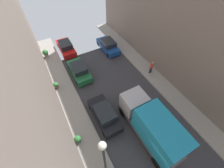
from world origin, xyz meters
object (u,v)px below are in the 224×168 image
potted_plant_1 (46,53)px  potted_plant_5 (56,85)px  parked_car_left_3 (79,71)px  lamp_post (104,156)px  parked_car_right_2 (108,46)px  parked_car_left_4 (66,47)px  parked_car_left_2 (105,115)px  potted_plant_3 (78,139)px  delivery_truck (152,126)px  pedestrian (152,67)px

potted_plant_1 → potted_plant_5: (-0.25, -6.15, -0.13)m
parked_car_left_3 → lamp_post: bearing=-100.1°
parked_car_right_2 → parked_car_left_4: bearing=155.3°
parked_car_left_2 → potted_plant_3: 3.15m
delivery_truck → potted_plant_5: 10.90m
lamp_post → pedestrian: bearing=34.7°
potted_plant_3 → potted_plant_5: potted_plant_3 is taller
lamp_post → parked_car_left_2: bearing=64.2°
parked_car_left_2 → parked_car_right_2: same height
parked_car_left_3 → parked_car_right_2: (5.40, 2.80, 0.00)m
parked_car_left_4 → potted_plant_1: size_ratio=3.93×
parked_car_left_3 → potted_plant_3: size_ratio=5.07×
parked_car_right_2 → lamp_post: bearing=-118.5°
parked_car_left_3 → delivery_truck: delivery_truck is taller
parked_car_right_2 → pedestrian: 7.17m
potted_plant_1 → parked_car_left_3: bearing=-62.2°
parked_car_left_4 → potted_plant_3: size_ratio=5.07×
parked_car_left_3 → potted_plant_1: 6.02m
parked_car_left_2 → potted_plant_3: parked_car_left_2 is taller
potted_plant_5 → lamp_post: bearing=-83.3°
parked_car_left_4 → pedestrian: 12.06m
parked_car_left_2 → potted_plant_3: (-3.02, -0.91, -0.11)m
pedestrian → parked_car_left_4: bearing=129.8°
potted_plant_1 → potted_plant_3: bearing=-90.9°
pedestrian → potted_plant_1: 14.04m
pedestrian → potted_plant_3: bearing=-161.3°
parked_car_right_2 → potted_plant_5: (-8.46, -3.63, -0.11)m
parked_car_left_2 → potted_plant_3: size_ratio=5.07×
parked_car_right_2 → delivery_truck: delivery_truck is taller
delivery_truck → lamp_post: size_ratio=1.13×
potted_plant_5 → lamp_post: 10.43m
parked_car_left_2 → parked_car_left_4: same height
parked_car_left_4 → delivery_truck: bearing=-80.0°
potted_plant_3 → potted_plant_1: bearing=89.1°
potted_plant_3 → pedestrian: bearing=18.7°
potted_plant_5 → potted_plant_1: bearing=87.7°
lamp_post → parked_car_left_3: bearing=79.9°
pedestrian → delivery_truck: bearing=-129.7°
parked_car_left_2 → lamp_post: 5.44m
potted_plant_5 → potted_plant_3: bearing=-89.7°
delivery_truck → parked_car_left_2: bearing=129.3°
pedestrian → potted_plant_5: (-10.77, 3.15, -0.46)m
parked_car_left_4 → potted_plant_1: parked_car_left_4 is taller
delivery_truck → pedestrian: bearing=50.3°
potted_plant_1 → parked_car_left_4: bearing=-0.7°
parked_car_right_2 → potted_plant_1: parked_car_right_2 is taller
parked_car_left_3 → parked_car_left_4: bearing=90.0°
parked_car_left_3 → potted_plant_5: size_ratio=5.11×
pedestrian → potted_plant_3: 11.34m
potted_plant_1 → potted_plant_5: 6.16m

